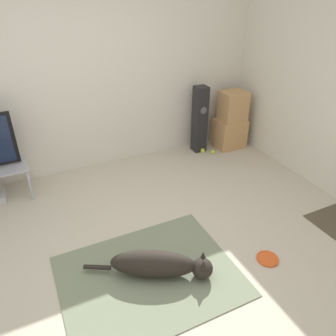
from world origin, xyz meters
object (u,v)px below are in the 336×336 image
(cardboard_box_upper, at_px, (233,106))
(floor_speaker, at_px, (200,120))
(frisbee, at_px, (268,259))
(tennis_ball_near_speaker, at_px, (203,151))
(tennis_ball_by_boxes, at_px, (213,152))
(cardboard_box_lower, at_px, (229,133))
(dog, at_px, (160,264))

(cardboard_box_upper, bearing_deg, floor_speaker, 168.67)
(frisbee, bearing_deg, floor_speaker, 75.93)
(floor_speaker, height_order, tennis_ball_near_speaker, floor_speaker)
(tennis_ball_by_boxes, bearing_deg, cardboard_box_lower, 19.52)
(cardboard_box_upper, bearing_deg, frisbee, -116.31)
(tennis_ball_by_boxes, relative_size, tennis_ball_near_speaker, 1.00)
(frisbee, bearing_deg, tennis_ball_near_speaker, 74.88)
(dog, distance_m, floor_speaker, 2.65)
(dog, bearing_deg, frisbee, -15.06)
(floor_speaker, bearing_deg, cardboard_box_upper, -11.33)
(cardboard_box_upper, bearing_deg, tennis_ball_near_speaker, -179.40)
(floor_speaker, relative_size, tennis_ball_by_boxes, 15.53)
(cardboard_box_upper, relative_size, floor_speaker, 0.44)
(dog, bearing_deg, cardboard_box_lower, 43.03)
(dog, relative_size, cardboard_box_upper, 2.36)
(tennis_ball_near_speaker, bearing_deg, frisbee, -105.12)
(tennis_ball_by_boxes, bearing_deg, floor_speaker, 122.00)
(cardboard_box_lower, bearing_deg, tennis_ball_by_boxes, -160.48)
(cardboard_box_upper, distance_m, tennis_ball_near_speaker, 0.82)
(cardboard_box_upper, height_order, tennis_ball_near_speaker, cardboard_box_upper)
(dog, bearing_deg, tennis_ball_near_speaker, 50.26)
(floor_speaker, bearing_deg, frisbee, -104.07)
(dog, xyz_separation_m, cardboard_box_upper, (2.13, 1.96, 0.54))
(cardboard_box_lower, relative_size, tennis_ball_by_boxes, 6.94)
(dog, distance_m, tennis_ball_near_speaker, 2.55)
(floor_speaker, distance_m, tennis_ball_by_boxes, 0.54)
(dog, distance_m, frisbee, 1.07)
(dog, relative_size, tennis_ball_near_speaker, 16.02)
(cardboard_box_lower, distance_m, cardboard_box_upper, 0.45)
(cardboard_box_lower, relative_size, cardboard_box_upper, 1.02)
(frisbee, xyz_separation_m, tennis_ball_by_boxes, (0.72, 2.12, 0.02))
(tennis_ball_near_speaker, bearing_deg, tennis_ball_by_boxes, -42.22)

